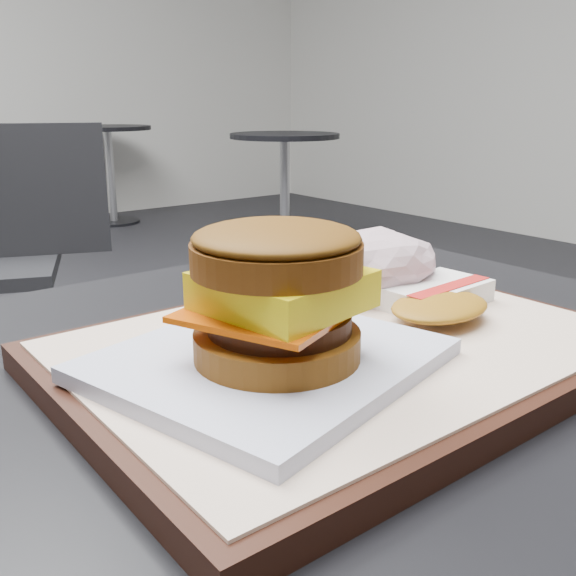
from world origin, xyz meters
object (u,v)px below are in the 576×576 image
at_px(crumpled_wrapper, 371,263).
at_px(neighbor_chair, 4,250).
at_px(breakfast_sandwich, 275,310).
at_px(hash_brown, 436,299).
at_px(serving_tray, 343,351).

xyz_separation_m(crumpled_wrapper, neighbor_chair, (0.11, 1.65, -0.31)).
distance_m(breakfast_sandwich, hash_brown, 0.17).
distance_m(serving_tray, crumpled_wrapper, 0.12).
bearing_deg(hash_brown, neighbor_chair, 86.35).
bearing_deg(crumpled_wrapper, serving_tray, -144.77).
xyz_separation_m(serving_tray, hash_brown, (0.10, -0.00, 0.02)).
xyz_separation_m(serving_tray, crumpled_wrapper, (0.09, 0.06, 0.04)).
xyz_separation_m(breakfast_sandwich, crumpled_wrapper, (0.16, 0.08, -0.01)).
height_order(breakfast_sandwich, hash_brown, breakfast_sandwich).
height_order(serving_tray, hash_brown, hash_brown).
relative_size(breakfast_sandwich, hash_brown, 1.84).
bearing_deg(serving_tray, breakfast_sandwich, -167.66).
relative_size(serving_tray, crumpled_wrapper, 3.12).
distance_m(breakfast_sandwich, crumpled_wrapper, 0.18).
height_order(crumpled_wrapper, neighbor_chair, neighbor_chair).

